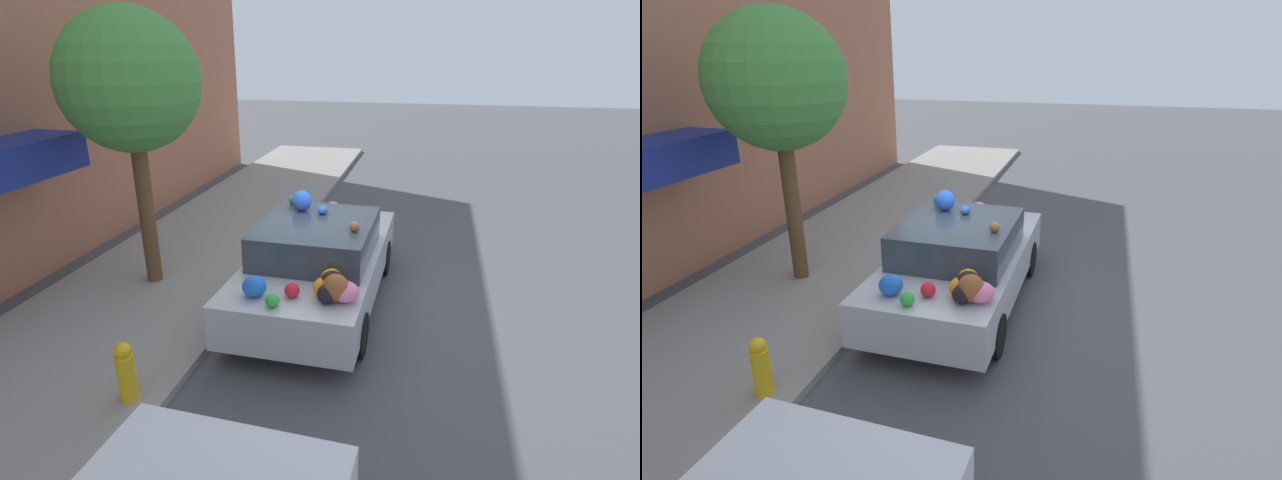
# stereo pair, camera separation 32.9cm
# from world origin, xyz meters

# --- Properties ---
(ground_plane) EXTENTS (60.00, 60.00, 0.00)m
(ground_plane) POSITION_xyz_m (0.00, 0.00, 0.00)
(ground_plane) COLOR #4C4C4F
(sidewalk_curb) EXTENTS (24.00, 3.20, 0.11)m
(sidewalk_curb) POSITION_xyz_m (0.00, 2.70, 0.05)
(sidewalk_curb) COLOR gray
(sidewalk_curb) RESTS_ON ground
(building_facade) EXTENTS (18.00, 1.20, 6.36)m
(building_facade) POSITION_xyz_m (-0.08, 4.92, 3.13)
(building_facade) COLOR #B26B4C
(building_facade) RESTS_ON ground
(street_tree) EXTENTS (2.04, 2.04, 4.16)m
(street_tree) POSITION_xyz_m (-0.05, 2.78, 3.21)
(street_tree) COLOR brown
(street_tree) RESTS_ON sidewalk_curb
(fire_hydrant) EXTENTS (0.20, 0.20, 0.70)m
(fire_hydrant) POSITION_xyz_m (-2.83, 1.48, 0.45)
(fire_hydrant) COLOR gold
(fire_hydrant) RESTS_ON sidewalk_curb
(art_car) EXTENTS (4.16, 1.88, 1.67)m
(art_car) POSITION_xyz_m (-0.05, -0.01, 0.72)
(art_car) COLOR #B7BABF
(art_car) RESTS_ON ground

